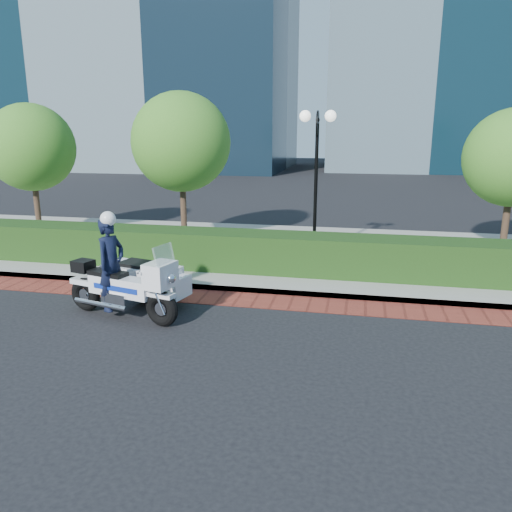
% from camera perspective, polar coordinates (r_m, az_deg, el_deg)
% --- Properties ---
extents(ground, '(120.00, 120.00, 0.00)m').
position_cam_1_polar(ground, '(10.21, -1.87, -7.86)').
color(ground, black).
rests_on(ground, ground).
extents(brick_strip, '(60.00, 1.00, 0.01)m').
position_cam_1_polar(brick_strip, '(11.57, -0.12, -5.09)').
color(brick_strip, maroon).
rests_on(brick_strip, ground).
extents(sidewalk, '(60.00, 8.00, 0.15)m').
position_cam_1_polar(sidewalk, '(15.80, 3.26, 0.47)').
color(sidewalk, gray).
rests_on(sidewalk, ground).
extents(hedge_main, '(18.00, 1.20, 1.00)m').
position_cam_1_polar(hedge_main, '(13.37, 1.74, 0.45)').
color(hedge_main, black).
rests_on(hedge_main, sidewalk).
extents(lamppost, '(1.02, 0.70, 4.21)m').
position_cam_1_polar(lamppost, '(14.46, 6.93, 10.68)').
color(lamppost, black).
rests_on(lamppost, sidewalk).
extents(tree_a, '(3.00, 3.00, 4.58)m').
position_cam_1_polar(tree_a, '(19.31, -24.34, 11.22)').
color(tree_a, '#332319').
rests_on(tree_a, sidewalk).
extents(tree_b, '(3.20, 3.20, 4.89)m').
position_cam_1_polar(tree_b, '(16.71, -8.56, 12.73)').
color(tree_b, '#332319').
rests_on(tree_b, sidewalk).
extents(tower_far_left, '(16.00, 14.00, 34.00)m').
position_cam_1_polar(tower_far_left, '(68.42, -24.77, 24.19)').
color(tower_far_left, black).
rests_on(tower_far_left, ground).
extents(police_motorcycle, '(2.74, 2.29, 2.24)m').
position_cam_1_polar(police_motorcycle, '(11.03, -14.29, -2.37)').
color(police_motorcycle, black).
rests_on(police_motorcycle, ground).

